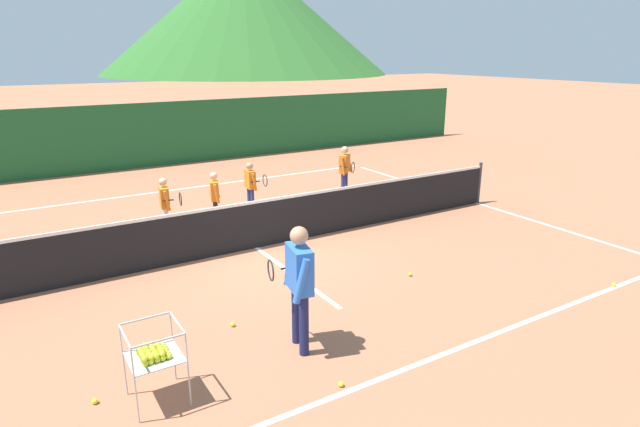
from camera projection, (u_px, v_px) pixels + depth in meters
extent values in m
plane|color=#A86647|center=(256.00, 248.00, 10.49)|extent=(120.00, 120.00, 0.00)
cube|color=white|center=(418.00, 364.00, 6.59)|extent=(12.40, 0.08, 0.01)
cube|color=white|center=(176.00, 190.00, 14.85)|extent=(12.40, 0.08, 0.01)
cube|color=white|center=(476.00, 203.00, 13.57)|extent=(0.08, 10.13, 0.01)
cube|color=white|center=(256.00, 248.00, 10.49)|extent=(0.08, 6.08, 0.01)
cylinder|color=#333338|center=(479.00, 183.00, 13.44)|extent=(0.08, 0.08, 1.05)
cube|color=black|center=(256.00, 226.00, 10.35)|extent=(12.42, 0.02, 0.92)
cube|color=white|center=(255.00, 202.00, 10.21)|extent=(12.42, 0.03, 0.06)
cylinder|color=#191E4C|center=(304.00, 325.00, 6.70)|extent=(0.12, 0.12, 0.84)
cylinder|color=#191E4C|center=(296.00, 314.00, 6.99)|extent=(0.12, 0.12, 0.84)
cube|color=blue|center=(299.00, 269.00, 6.63)|extent=(0.33, 0.53, 0.59)
sphere|color=tan|center=(299.00, 236.00, 6.50)|extent=(0.23, 0.23, 0.23)
cylinder|color=blue|center=(301.00, 281.00, 6.36)|extent=(0.24, 0.13, 0.57)
cylinder|color=blue|center=(290.00, 264.00, 6.89)|extent=(0.19, 0.12, 0.58)
torus|color=#262628|center=(271.00, 270.00, 6.82)|extent=(0.08, 0.29, 0.29)
cylinder|color=black|center=(289.00, 268.00, 6.90)|extent=(0.22, 0.07, 0.03)
cylinder|color=silver|center=(166.00, 219.00, 11.24)|extent=(0.09, 0.09, 0.62)
cylinder|color=silver|center=(167.00, 223.00, 11.04)|extent=(0.09, 0.09, 0.62)
cube|color=orange|center=(164.00, 197.00, 10.99)|extent=(0.22, 0.39, 0.43)
sphere|color=#DBAD84|center=(163.00, 182.00, 10.89)|extent=(0.17, 0.17, 0.17)
cylinder|color=orange|center=(165.00, 196.00, 11.20)|extent=(0.18, 0.09, 0.42)
cylinder|color=orange|center=(167.00, 201.00, 10.82)|extent=(0.14, 0.08, 0.42)
torus|color=#262628|center=(180.00, 199.00, 10.92)|extent=(0.07, 0.29, 0.29)
cylinder|color=black|center=(168.00, 200.00, 10.83)|extent=(0.22, 0.06, 0.03)
cylinder|color=black|center=(215.00, 212.00, 11.80)|extent=(0.09, 0.09, 0.61)
cylinder|color=black|center=(216.00, 215.00, 11.58)|extent=(0.09, 0.09, 0.61)
cube|color=orange|center=(214.00, 190.00, 11.53)|extent=(0.27, 0.40, 0.43)
sphere|color=#DBAD84|center=(214.00, 176.00, 11.44)|extent=(0.17, 0.17, 0.17)
cylinder|color=orange|center=(216.00, 189.00, 11.75)|extent=(0.18, 0.11, 0.42)
cylinder|color=orange|center=(217.00, 194.00, 11.36)|extent=(0.14, 0.10, 0.42)
cylinder|color=navy|center=(249.00, 199.00, 12.79)|extent=(0.09, 0.09, 0.61)
cylinder|color=navy|center=(253.00, 201.00, 12.59)|extent=(0.09, 0.09, 0.61)
cube|color=orange|center=(250.00, 179.00, 12.54)|extent=(0.20, 0.37, 0.43)
sphere|color=tan|center=(249.00, 166.00, 12.44)|extent=(0.17, 0.17, 0.17)
cylinder|color=orange|center=(249.00, 178.00, 12.75)|extent=(0.17, 0.08, 0.42)
cylinder|color=orange|center=(254.00, 182.00, 12.38)|extent=(0.13, 0.07, 0.42)
torus|color=#262628|center=(265.00, 181.00, 12.50)|extent=(0.04, 0.29, 0.29)
cylinder|color=black|center=(255.00, 182.00, 12.39)|extent=(0.22, 0.04, 0.03)
cylinder|color=navy|center=(346.00, 184.00, 14.14)|extent=(0.10, 0.10, 0.68)
cylinder|color=navy|center=(343.00, 186.00, 13.91)|extent=(0.10, 0.10, 0.68)
cube|color=orange|center=(345.00, 163.00, 13.86)|extent=(0.43, 0.40, 0.47)
sphere|color=#DBAD84|center=(345.00, 150.00, 13.75)|extent=(0.19, 0.19, 0.19)
cylinder|color=orange|center=(349.00, 163.00, 14.05)|extent=(0.17, 0.19, 0.46)
cylinder|color=orange|center=(343.00, 166.00, 13.65)|extent=(0.14, 0.15, 0.47)
torus|color=#262628|center=(353.00, 168.00, 13.56)|extent=(0.24, 0.20, 0.29)
cylinder|color=black|center=(344.00, 167.00, 13.64)|extent=(0.16, 0.19, 0.03)
cylinder|color=#B7B7BC|center=(123.00, 360.00, 5.89)|extent=(0.02, 0.02, 0.89)
cylinder|color=#B7B7BC|center=(173.00, 346.00, 6.17)|extent=(0.02, 0.02, 0.89)
cylinder|color=#B7B7BC|center=(135.00, 387.00, 5.43)|extent=(0.02, 0.02, 0.89)
cylinder|color=#B7B7BC|center=(188.00, 370.00, 5.71)|extent=(0.02, 0.02, 0.89)
cube|color=#B7B7BC|center=(154.00, 357.00, 5.77)|extent=(0.56, 0.56, 0.01)
cube|color=#B7B7BC|center=(145.00, 318.00, 5.90)|extent=(0.56, 0.02, 0.02)
cube|color=#B7B7BC|center=(159.00, 341.00, 5.44)|extent=(0.56, 0.02, 0.02)
cube|color=#B7B7BC|center=(125.00, 336.00, 5.53)|extent=(0.02, 0.56, 0.02)
cube|color=#B7B7BC|center=(177.00, 323.00, 5.81)|extent=(0.02, 0.56, 0.02)
sphere|color=yellow|center=(145.00, 364.00, 5.59)|extent=(0.07, 0.07, 0.07)
sphere|color=yellow|center=(143.00, 360.00, 5.64)|extent=(0.07, 0.07, 0.07)
sphere|color=yellow|center=(143.00, 357.00, 5.70)|extent=(0.07, 0.07, 0.07)
sphere|color=yellow|center=(141.00, 355.00, 5.75)|extent=(0.07, 0.07, 0.07)
sphere|color=yellow|center=(139.00, 352.00, 5.79)|extent=(0.07, 0.07, 0.07)
sphere|color=yellow|center=(151.00, 362.00, 5.62)|extent=(0.07, 0.07, 0.07)
sphere|color=yellow|center=(150.00, 359.00, 5.68)|extent=(0.07, 0.07, 0.07)
sphere|color=yellow|center=(148.00, 356.00, 5.73)|extent=(0.07, 0.07, 0.07)
sphere|color=yellow|center=(146.00, 353.00, 5.78)|extent=(0.07, 0.07, 0.07)
sphere|color=yellow|center=(145.00, 350.00, 5.84)|extent=(0.07, 0.07, 0.07)
sphere|color=yellow|center=(157.00, 360.00, 5.66)|extent=(0.07, 0.07, 0.07)
sphere|color=yellow|center=(156.00, 357.00, 5.71)|extent=(0.07, 0.07, 0.07)
sphere|color=yellow|center=(154.00, 354.00, 5.76)|extent=(0.07, 0.07, 0.07)
sphere|color=yellow|center=(153.00, 352.00, 5.81)|extent=(0.07, 0.07, 0.07)
sphere|color=yellow|center=(152.00, 349.00, 5.87)|extent=(0.07, 0.07, 0.07)
sphere|color=yellow|center=(163.00, 358.00, 5.68)|extent=(0.07, 0.07, 0.07)
sphere|color=yellow|center=(162.00, 355.00, 5.74)|extent=(0.07, 0.07, 0.07)
sphere|color=yellow|center=(160.00, 352.00, 5.79)|extent=(0.07, 0.07, 0.07)
sphere|color=yellow|center=(158.00, 350.00, 5.84)|extent=(0.07, 0.07, 0.07)
sphere|color=yellow|center=(157.00, 347.00, 5.90)|extent=(0.07, 0.07, 0.07)
sphere|color=yellow|center=(169.00, 356.00, 5.72)|extent=(0.07, 0.07, 0.07)
sphere|color=yellow|center=(168.00, 354.00, 5.78)|extent=(0.07, 0.07, 0.07)
sphere|color=yellow|center=(166.00, 351.00, 5.83)|extent=(0.07, 0.07, 0.07)
sphere|color=yellow|center=(165.00, 348.00, 5.88)|extent=(0.07, 0.07, 0.07)
sphere|color=yellow|center=(163.00, 345.00, 5.93)|extent=(0.07, 0.07, 0.07)
sphere|color=yellow|center=(144.00, 359.00, 5.57)|extent=(0.07, 0.07, 0.07)
sphere|color=yellow|center=(143.00, 356.00, 5.62)|extent=(0.07, 0.07, 0.07)
sphere|color=yellow|center=(142.00, 353.00, 5.69)|extent=(0.07, 0.07, 0.07)
sphere|color=yellow|center=(140.00, 350.00, 5.72)|extent=(0.07, 0.07, 0.07)
sphere|color=yellow|center=(139.00, 348.00, 5.79)|extent=(0.07, 0.07, 0.07)
sphere|color=yellow|center=(151.00, 357.00, 5.61)|extent=(0.07, 0.07, 0.07)
sphere|color=yellow|center=(149.00, 355.00, 5.66)|extent=(0.07, 0.07, 0.07)
sphere|color=yellow|center=(148.00, 352.00, 5.71)|extent=(0.07, 0.07, 0.07)
sphere|color=yellow|center=(146.00, 348.00, 5.76)|extent=(0.07, 0.07, 0.07)
sphere|color=yellow|center=(145.00, 346.00, 5.82)|extent=(0.07, 0.07, 0.07)
sphere|color=yellow|center=(157.00, 356.00, 5.64)|extent=(0.07, 0.07, 0.07)
sphere|color=yellow|center=(155.00, 353.00, 5.68)|extent=(0.07, 0.07, 0.07)
sphere|color=yellow|center=(153.00, 350.00, 5.75)|extent=(0.07, 0.07, 0.07)
sphere|color=yellow|center=(152.00, 347.00, 5.80)|extent=(0.07, 0.07, 0.07)
sphere|color=yellow|center=(151.00, 344.00, 5.85)|extent=(0.07, 0.07, 0.07)
sphere|color=yellow|center=(162.00, 353.00, 5.67)|extent=(0.07, 0.07, 0.07)
sphere|color=yellow|center=(162.00, 351.00, 5.72)|extent=(0.07, 0.07, 0.07)
sphere|color=yellow|center=(160.00, 348.00, 5.78)|extent=(0.07, 0.07, 0.07)
sphere|color=yellow|center=(158.00, 345.00, 5.83)|extent=(0.07, 0.07, 0.07)
sphere|color=yellow|center=(341.00, 384.00, 6.15)|extent=(0.07, 0.07, 0.07)
sphere|color=yellow|center=(410.00, 274.00, 9.17)|extent=(0.07, 0.07, 0.07)
sphere|color=yellow|center=(233.00, 324.00, 7.49)|extent=(0.07, 0.07, 0.07)
sphere|color=yellow|center=(95.00, 401.00, 5.85)|extent=(0.07, 0.07, 0.07)
sphere|color=yellow|center=(614.00, 285.00, 8.76)|extent=(0.07, 0.07, 0.07)
cube|color=#1E5B2D|center=(142.00, 136.00, 17.41)|extent=(27.27, 0.08, 2.12)
cone|color=#2D6628|center=(244.00, 13.00, 84.53)|extent=(45.91, 45.91, 19.02)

